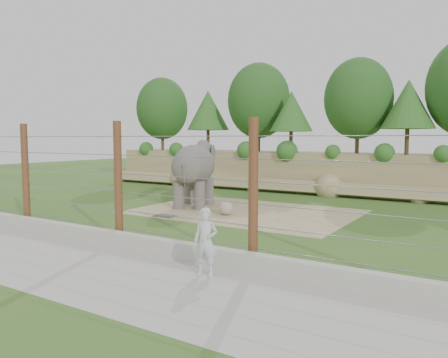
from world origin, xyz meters
The scene contains 10 objects.
ground centered at (0.00, 0.00, 0.00)m, with size 90.00×90.00×0.00m, color #326023.
back_embankment centered at (0.59, 12.68, 3.97)m, with size 30.00×5.52×8.77m.
dirt_patch centered at (0.50, 3.00, 0.01)m, with size 10.00×7.00×0.02m, color #94825D.
drain_grate centered at (-1.80, 0.00, 0.04)m, with size 1.00×0.60×0.03m, color #262628.
elephant centered at (-2.41, 2.99, 1.63)m, with size 1.73×4.03×3.26m, color #56514D, non-canonical shape.
stone_ball centered at (0.28, 1.71, 0.34)m, with size 0.65×0.65×0.65m, color gray.
retaining_wall centered at (0.00, -5.00, 0.25)m, with size 26.00×0.35×0.50m, color #B2AFA5.
walkway centered at (0.00, -7.00, 0.01)m, with size 26.00×4.00×0.01m, color #B2AFA5.
barrier_fence centered at (0.00, -4.50, 2.00)m, with size 20.26×0.26×4.00m.
zookeeper centered at (4.38, -5.84, 0.86)m, with size 0.62×0.41×1.71m, color silver.
Camera 1 is at (10.46, -14.66, 3.44)m, focal length 35.00 mm.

